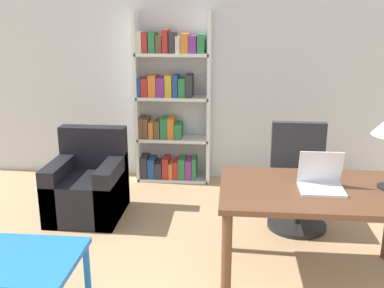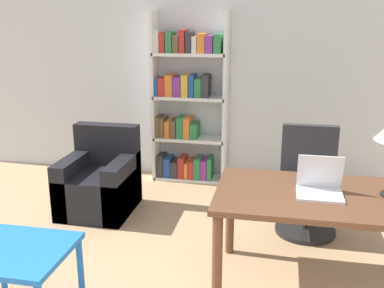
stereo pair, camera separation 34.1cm
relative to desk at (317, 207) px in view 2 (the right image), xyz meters
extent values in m
cube|color=silver|center=(-0.46, 2.21, 0.72)|extent=(8.00, 0.06, 2.70)
cube|color=brown|center=(0.00, 0.00, 0.08)|extent=(1.42, 0.87, 0.04)
cylinder|color=brown|center=(-0.65, -0.38, -0.29)|extent=(0.07, 0.07, 0.69)
cylinder|color=brown|center=(-0.65, 0.38, -0.29)|extent=(0.07, 0.07, 0.69)
cube|color=silver|center=(0.01, -0.04, 0.11)|extent=(0.31, 0.26, 0.02)
cube|color=silver|center=(0.01, 0.06, 0.24)|extent=(0.31, 0.08, 0.25)
cube|color=navy|center=(0.01, 0.06, 0.24)|extent=(0.28, 0.06, 0.22)
cylinder|color=black|center=(-0.01, 0.87, -0.61)|extent=(0.55, 0.55, 0.04)
cylinder|color=#262626|center=(-0.01, 0.87, -0.43)|extent=(0.06, 0.06, 0.33)
cube|color=#2D2D33|center=(-0.01, 0.87, -0.21)|extent=(0.53, 0.53, 0.10)
cube|color=#2D2D33|center=(-0.01, 1.10, 0.08)|extent=(0.50, 0.08, 0.49)
cube|color=blue|center=(-1.87, -0.78, -0.13)|extent=(0.67, 0.60, 0.04)
cylinder|color=blue|center=(-2.17, -0.51, -0.39)|extent=(0.04, 0.04, 0.49)
cylinder|color=blue|center=(-1.57, -0.51, -0.39)|extent=(0.04, 0.04, 0.49)
cube|color=black|center=(-2.04, 0.94, -0.43)|extent=(0.67, 0.73, 0.41)
cube|color=black|center=(-2.04, 1.23, -0.01)|extent=(0.67, 0.16, 0.43)
cube|color=black|center=(-2.30, 0.94, -0.35)|extent=(0.16, 0.73, 0.56)
cube|color=black|center=(-1.79, 0.94, -0.35)|extent=(0.16, 0.73, 0.56)
cube|color=white|center=(-1.74, 2.02, 0.35)|extent=(0.04, 0.28, 1.98)
cube|color=white|center=(-0.91, 2.02, 0.35)|extent=(0.04, 0.28, 1.98)
cube|color=white|center=(-1.33, 2.02, -0.62)|extent=(0.83, 0.28, 0.04)
cube|color=#333338|center=(-1.68, 2.02, -0.47)|extent=(0.09, 0.24, 0.26)
cube|color=#234C99|center=(-1.59, 2.02, -0.48)|extent=(0.08, 0.24, 0.23)
cube|color=#333338|center=(-1.50, 2.02, -0.50)|extent=(0.08, 0.24, 0.19)
cube|color=#B72D28|center=(-1.42, 2.02, -0.47)|extent=(0.07, 0.24, 0.25)
cube|color=orange|center=(-1.35, 2.02, -0.50)|extent=(0.04, 0.24, 0.19)
cube|color=#B72D28|center=(-1.30, 2.02, -0.49)|extent=(0.06, 0.24, 0.22)
cube|color=#2D7F47|center=(-1.22, 2.02, -0.47)|extent=(0.08, 0.24, 0.25)
cube|color=#7F338C|center=(-1.14, 2.02, -0.48)|extent=(0.07, 0.24, 0.23)
cube|color=#2D7F47|center=(-1.08, 2.02, -0.47)|extent=(0.05, 0.24, 0.26)
cube|color=white|center=(-1.33, 2.02, -0.12)|extent=(0.83, 0.28, 0.04)
cube|color=brown|center=(-1.70, 2.02, 0.02)|extent=(0.05, 0.24, 0.25)
cube|color=brown|center=(-1.64, 2.02, 0.01)|extent=(0.05, 0.24, 0.24)
cube|color=orange|center=(-1.58, 2.02, 0.00)|extent=(0.06, 0.24, 0.20)
cube|color=brown|center=(-1.51, 2.02, 0.00)|extent=(0.07, 0.24, 0.21)
cube|color=#2D7F47|center=(-1.43, 2.02, 0.02)|extent=(0.08, 0.24, 0.24)
cube|color=orange|center=(-1.35, 2.02, 0.02)|extent=(0.08, 0.24, 0.25)
cube|color=#2D7F47|center=(-1.26, 2.02, -0.01)|extent=(0.08, 0.24, 0.18)
cube|color=white|center=(-1.33, 2.02, 0.37)|extent=(0.83, 0.28, 0.04)
cube|color=#234C99|center=(-1.70, 2.02, 0.49)|extent=(0.04, 0.24, 0.21)
cube|color=#B72D28|center=(-1.64, 2.02, 0.49)|extent=(0.08, 0.24, 0.21)
cube|color=orange|center=(-1.55, 2.02, 0.51)|extent=(0.09, 0.24, 0.24)
cube|color=#7F338C|center=(-1.46, 2.02, 0.50)|extent=(0.09, 0.24, 0.22)
cube|color=gold|center=(-1.37, 2.02, 0.51)|extent=(0.08, 0.24, 0.25)
cube|color=#234C99|center=(-1.29, 2.02, 0.52)|extent=(0.06, 0.24, 0.25)
cube|color=#2D7F47|center=(-1.21, 2.02, 0.50)|extent=(0.08, 0.24, 0.21)
cube|color=#333338|center=(-1.13, 2.02, 0.52)|extent=(0.08, 0.24, 0.25)
cube|color=white|center=(-1.33, 2.02, 0.87)|extent=(0.83, 0.28, 0.04)
cube|color=silver|center=(-1.69, 2.02, 1.00)|extent=(0.07, 0.24, 0.24)
cube|color=#B72D28|center=(-1.62, 2.02, 0.99)|extent=(0.06, 0.24, 0.22)
cube|color=#2D7F47|center=(-1.55, 2.02, 1.00)|extent=(0.07, 0.24, 0.23)
cube|color=brown|center=(-1.47, 2.02, 0.98)|extent=(0.07, 0.24, 0.19)
cube|color=#B72D28|center=(-1.40, 2.02, 1.01)|extent=(0.06, 0.24, 0.25)
cube|color=#333338|center=(-1.32, 2.02, 1.00)|extent=(0.06, 0.24, 0.23)
cube|color=silver|center=(-1.26, 2.02, 0.98)|extent=(0.05, 0.24, 0.18)
cube|color=orange|center=(-1.18, 2.02, 0.99)|extent=(0.08, 0.24, 0.21)
cube|color=#7F338C|center=(-1.09, 2.02, 0.98)|extent=(0.08, 0.24, 0.19)
cube|color=#2D7F47|center=(-1.00, 2.02, 0.99)|extent=(0.08, 0.24, 0.21)
camera|label=1|loc=(-0.63, -3.06, 1.29)|focal=42.00mm
camera|label=2|loc=(-0.29, -3.01, 1.29)|focal=42.00mm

